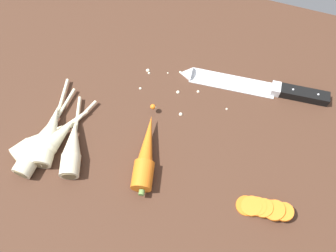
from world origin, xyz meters
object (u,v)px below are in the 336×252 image
at_px(parsnip_front, 55,140).
at_px(parsnip_mid_left, 39,144).
at_px(parsnip_back, 50,134).
at_px(chefs_knife, 250,85).
at_px(carrot_slice_stack, 263,208).
at_px(whole_carrot, 146,154).
at_px(parsnip_outer, 72,148).
at_px(parsnip_mid_right, 39,141).

relative_size(parsnip_front, parsnip_mid_left, 0.80).
height_order(parsnip_front, parsnip_back, same).
height_order(chefs_knife, carrot_slice_stack, carrot_slice_stack).
bearing_deg(chefs_knife, parsnip_front, -142.11).
bearing_deg(whole_carrot, chefs_knife, 56.24).
height_order(parsnip_mid_left, parsnip_outer, same).
height_order(parsnip_mid_right, parsnip_back, same).
xyz_separation_m(parsnip_back, parsnip_outer, (0.06, -0.01, 0.00)).
distance_m(whole_carrot, parsnip_mid_right, 0.23).
relative_size(whole_carrot, parsnip_front, 1.11).
relative_size(chefs_knife, parsnip_front, 1.90).
bearing_deg(parsnip_front, chefs_knife, 37.89).
distance_m(parsnip_mid_right, parsnip_back, 0.03).
height_order(chefs_knife, parsnip_back, parsnip_back).
xyz_separation_m(whole_carrot, parsnip_back, (-0.21, -0.02, -0.00)).
height_order(whole_carrot, parsnip_mid_left, whole_carrot).
height_order(whole_carrot, parsnip_mid_right, whole_carrot).
distance_m(parsnip_mid_right, parsnip_outer, 0.07).
relative_size(chefs_knife, parsnip_outer, 1.83).
xyz_separation_m(parsnip_back, carrot_slice_stack, (0.46, -0.01, -0.01)).
bearing_deg(parsnip_outer, carrot_slice_stack, 0.79).
relative_size(parsnip_mid_right, parsnip_outer, 0.87).
bearing_deg(whole_carrot, parsnip_mid_left, -167.43).
bearing_deg(parsnip_outer, parsnip_mid_left, -169.27).
bearing_deg(carrot_slice_stack, chefs_knife, 107.23).
height_order(parsnip_back, parsnip_outer, same).
relative_size(parsnip_mid_right, parsnip_back, 0.75).
distance_m(parsnip_mid_left, parsnip_mid_right, 0.01).
bearing_deg(parsnip_mid_right, chefs_knife, 36.95).
distance_m(parsnip_front, carrot_slice_stack, 0.45).
bearing_deg(parsnip_outer, parsnip_front, 172.42).
bearing_deg(parsnip_front, parsnip_mid_left, -145.88).
bearing_deg(parsnip_mid_left, parsnip_outer, 10.73).
height_order(chefs_knife, parsnip_outer, parsnip_outer).
bearing_deg(carrot_slice_stack, parsnip_mid_left, -177.72).
bearing_deg(chefs_knife, whole_carrot, -123.76).
height_order(parsnip_mid_left, parsnip_back, same).
distance_m(parsnip_back, carrot_slice_stack, 0.46).
relative_size(parsnip_mid_left, parsnip_outer, 1.20).
relative_size(chefs_knife, parsnip_mid_left, 1.53).
height_order(parsnip_front, parsnip_outer, same).
bearing_deg(parsnip_back, whole_carrot, 5.91).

